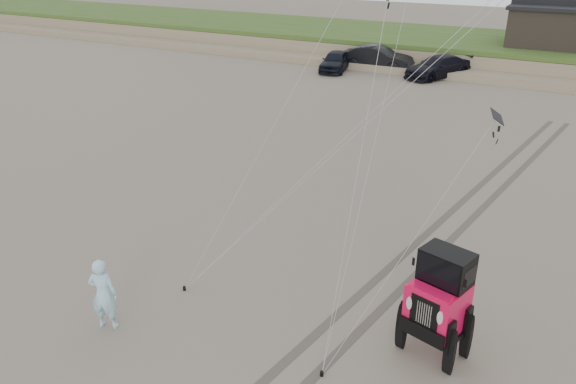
# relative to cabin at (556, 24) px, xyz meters

# --- Properties ---
(ground) EXTENTS (160.00, 160.00, 0.00)m
(ground) POSITION_rel_cabin_xyz_m (-2.00, -37.00, -3.24)
(ground) COLOR #6B6054
(ground) RESTS_ON ground
(dune_ridge) EXTENTS (160.00, 14.25, 1.73)m
(dune_ridge) POSITION_rel_cabin_xyz_m (-2.00, 0.50, -2.42)
(dune_ridge) COLOR #7A6B54
(dune_ridge) RESTS_ON ground
(cabin) EXTENTS (6.40, 5.40, 3.35)m
(cabin) POSITION_rel_cabin_xyz_m (0.00, 0.00, 0.00)
(cabin) COLOR black
(cabin) RESTS_ON dune_ridge
(truck_a) EXTENTS (2.49, 4.53, 1.46)m
(truck_a) POSITION_rel_cabin_xyz_m (-13.60, -8.21, -2.51)
(truck_a) COLOR black
(truck_a) RESTS_ON ground
(truck_b) EXTENTS (5.27, 2.00, 1.71)m
(truck_b) POSITION_rel_cabin_xyz_m (-11.11, -6.27, -2.38)
(truck_b) COLOR black
(truck_b) RESTS_ON ground
(truck_c) EXTENTS (4.31, 5.54, 1.50)m
(truck_c) POSITION_rel_cabin_xyz_m (-6.46, -6.78, -2.49)
(truck_c) COLOR black
(truck_c) RESTS_ON ground
(jeep) EXTENTS (3.83, 6.08, 2.10)m
(jeep) POSITION_rel_cabin_xyz_m (1.25, -35.31, -2.19)
(jeep) COLOR #E40C42
(jeep) RESTS_ON ground
(man) EXTENTS (0.82, 0.69, 1.91)m
(man) POSITION_rel_cabin_xyz_m (-6.05, -38.25, -2.28)
(man) COLOR #98CCEB
(man) RESTS_ON ground
(stake_main) EXTENTS (0.08, 0.08, 0.12)m
(stake_main) POSITION_rel_cabin_xyz_m (-5.39, -36.08, -3.18)
(stake_main) COLOR black
(stake_main) RESTS_ON ground
(stake_aux) EXTENTS (0.08, 0.08, 0.12)m
(stake_aux) POSITION_rel_cabin_xyz_m (-0.64, -37.24, -3.18)
(stake_aux) COLOR black
(stake_aux) RESTS_ON ground
(tire_tracks) EXTENTS (5.22, 29.74, 0.01)m
(tire_tracks) POSITION_rel_cabin_xyz_m (0.00, -29.00, -3.23)
(tire_tracks) COLOR #4C443D
(tire_tracks) RESTS_ON ground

